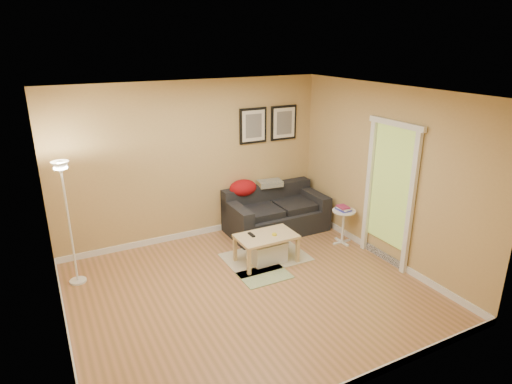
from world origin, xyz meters
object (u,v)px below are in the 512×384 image
at_px(side_table, 343,227).
at_px(storage_bin, 267,251).
at_px(book_stack, 343,208).
at_px(sofa, 276,211).
at_px(coffee_table, 266,249).
at_px(floor_lamp, 70,227).

bearing_deg(side_table, storage_bin, 178.98).
distance_m(side_table, book_stack, 0.32).
distance_m(sofa, side_table, 1.18).
distance_m(storage_bin, book_stack, 1.47).
xyz_separation_m(coffee_table, floor_lamp, (-2.60, 0.70, 0.60)).
bearing_deg(sofa, side_table, -52.38).
xyz_separation_m(sofa, book_stack, (0.71, -0.92, 0.24)).
bearing_deg(sofa, book_stack, -52.20).
xyz_separation_m(storage_bin, floor_lamp, (-2.62, 0.68, 0.66)).
bearing_deg(coffee_table, storage_bin, 20.95).
height_order(coffee_table, side_table, side_table).
relative_size(storage_bin, side_table, 0.93).
bearing_deg(sofa, coffee_table, -127.39).
height_order(coffee_table, floor_lamp, floor_lamp).
bearing_deg(side_table, floor_lamp, 170.01).
xyz_separation_m(coffee_table, book_stack, (1.42, 0.01, 0.39)).
relative_size(coffee_table, side_table, 1.53).
distance_m(storage_bin, floor_lamp, 2.79).
bearing_deg(coffee_table, book_stack, -17.03).
height_order(storage_bin, side_table, side_table).
bearing_deg(floor_lamp, sofa, 3.87).
xyz_separation_m(storage_bin, side_table, (1.40, -0.03, 0.12)).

